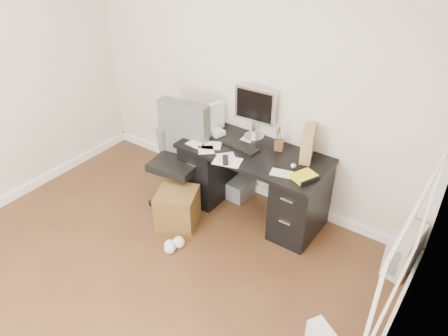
# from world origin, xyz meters

# --- Properties ---
(ground) EXTENTS (4.00, 4.00, 0.00)m
(ground) POSITION_xyz_m (0.00, 0.00, 0.00)
(ground) COLOR #482817
(ground) RESTS_ON ground
(room_shell) EXTENTS (4.02, 4.02, 2.71)m
(room_shell) POSITION_xyz_m (0.03, 0.03, 1.66)
(room_shell) COLOR beige
(room_shell) RESTS_ON ground
(desk) EXTENTS (1.50, 0.70, 0.75)m
(desk) POSITION_xyz_m (0.30, 1.65, 0.40)
(desk) COLOR black
(desk) RESTS_ON ground
(loose_papers) EXTENTS (1.10, 0.60, 0.00)m
(loose_papers) POSITION_xyz_m (0.10, 1.60, 0.75)
(loose_papers) COLOR white
(loose_papers) RESTS_ON desk
(lcd_monitor) EXTENTS (0.46, 0.28, 0.56)m
(lcd_monitor) POSITION_xyz_m (0.15, 1.90, 1.03)
(lcd_monitor) COLOR silver
(lcd_monitor) RESTS_ON desk
(keyboard) EXTENTS (0.43, 0.20, 0.02)m
(keyboard) POSITION_xyz_m (0.14, 1.65, 0.76)
(keyboard) COLOR black
(keyboard) RESTS_ON desk
(computer_mouse) EXTENTS (0.07, 0.07, 0.06)m
(computer_mouse) POSITION_xyz_m (0.76, 1.60, 0.78)
(computer_mouse) COLOR silver
(computer_mouse) RESTS_ON desk
(travel_mug) EXTENTS (0.08, 0.08, 0.17)m
(travel_mug) POSITION_xyz_m (-0.39, 1.60, 0.83)
(travel_mug) COLOR #16269A
(travel_mug) RESTS_ON desk
(white_binder) EXTENTS (0.19, 0.28, 0.29)m
(white_binder) POSITION_xyz_m (-0.31, 1.80, 0.90)
(white_binder) COLOR white
(white_binder) RESTS_ON desk
(magazine_file) EXTENTS (0.22, 0.31, 0.32)m
(magazine_file) POSITION_xyz_m (0.78, 1.84, 0.91)
(magazine_file) COLOR #A17F4E
(magazine_file) RESTS_ON desk
(pen_cup) EXTENTS (0.13, 0.13, 0.24)m
(pen_cup) POSITION_xyz_m (0.48, 1.83, 0.87)
(pen_cup) COLOR brown
(pen_cup) RESTS_ON desk
(yellow_book) EXTENTS (0.24, 0.27, 0.04)m
(yellow_book) POSITION_xyz_m (0.92, 1.51, 0.77)
(yellow_book) COLOR yellow
(yellow_book) RESTS_ON desk
(paper_remote) EXTENTS (0.31, 0.28, 0.02)m
(paper_remote) POSITION_xyz_m (0.19, 1.35, 0.76)
(paper_remote) COLOR white
(paper_remote) RESTS_ON desk
(office_chair) EXTENTS (0.72, 0.72, 1.11)m
(office_chair) POSITION_xyz_m (-0.46, 1.35, 0.56)
(office_chair) COLOR #4E514E
(office_chair) RESTS_ON ground
(pc_tower) EXTENTS (0.25, 0.45, 0.43)m
(pc_tower) POSITION_xyz_m (1.85, 1.74, 0.21)
(pc_tower) COLOR #A9A499
(pc_tower) RESTS_ON ground
(wicker_basket) EXTENTS (0.51, 0.51, 0.39)m
(wicker_basket) POSITION_xyz_m (-0.22, 1.05, 0.19)
(wicker_basket) COLOR #4E3517
(wicker_basket) RESTS_ON ground
(desk_printer) EXTENTS (0.36, 0.30, 0.20)m
(desk_printer) POSITION_xyz_m (-0.02, 1.81, 0.10)
(desk_printer) COLOR slate
(desk_printer) RESTS_ON ground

